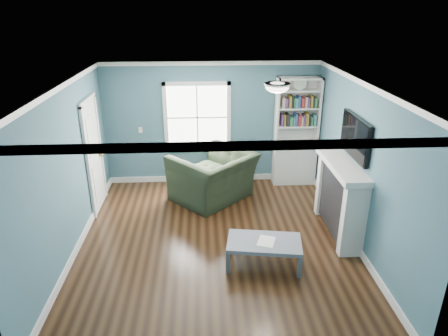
{
  "coord_description": "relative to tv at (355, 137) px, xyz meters",
  "views": [
    {
      "loc": [
        -0.2,
        -5.65,
        3.68
      ],
      "look_at": [
        0.14,
        0.4,
        1.16
      ],
      "focal_mm": 32.0,
      "sensor_mm": 36.0,
      "label": 1
    }
  ],
  "objects": [
    {
      "name": "paper_sheet",
      "position": [
        -1.49,
        -0.84,
        -1.32
      ],
      "size": [
        0.33,
        0.37,
        0.0
      ],
      "primitive_type": "cube",
      "rotation": [
        0.0,
        0.0,
        -0.34
      ],
      "color": "white",
      "rests_on": "coffee_table"
    },
    {
      "name": "door",
      "position": [
        -4.42,
        1.2,
        -0.65
      ],
      "size": [
        0.12,
        0.98,
        2.17
      ],
      "color": "silver",
      "rests_on": "ground"
    },
    {
      "name": "ceiling_fixture",
      "position": [
        -1.3,
        -0.1,
        0.82
      ],
      "size": [
        0.38,
        0.38,
        0.15
      ],
      "color": "white",
      "rests_on": "room_walls"
    },
    {
      "name": "window",
      "position": [
        -2.5,
        2.29,
        -0.27
      ],
      "size": [
        1.4,
        0.06,
        1.5
      ],
      "color": "white",
      "rests_on": "room_walls"
    },
    {
      "name": "fireplace",
      "position": [
        -0.12,
        0.0,
        -1.09
      ],
      "size": [
        0.44,
        1.58,
        1.3
      ],
      "color": "black",
      "rests_on": "ground"
    },
    {
      "name": "bookshelf",
      "position": [
        -0.43,
        2.1,
        -0.8
      ],
      "size": [
        0.9,
        0.35,
        2.31
      ],
      "color": "silver",
      "rests_on": "ground"
    },
    {
      "name": "trim",
      "position": [
        -2.2,
        -0.2,
        -0.49
      ],
      "size": [
        4.5,
        5.0,
        2.6
      ],
      "color": "white",
      "rests_on": "ground"
    },
    {
      "name": "light_switch",
      "position": [
        -3.7,
        2.28,
        -0.52
      ],
      "size": [
        0.08,
        0.01,
        0.12
      ],
      "primitive_type": "cube",
      "color": "white",
      "rests_on": "room_walls"
    },
    {
      "name": "room_walls",
      "position": [
        -2.2,
        -0.2,
        -0.14
      ],
      "size": [
        5.0,
        5.0,
        5.0
      ],
      "color": "#3C6475",
      "rests_on": "ground"
    },
    {
      "name": "recliner",
      "position": [
        -2.21,
        1.4,
        -1.09
      ],
      "size": [
        1.71,
        1.69,
        1.27
      ],
      "primitive_type": "imported",
      "rotation": [
        0.0,
        0.0,
        -2.38
      ],
      "color": "black",
      "rests_on": "ground"
    },
    {
      "name": "tv",
      "position": [
        0.0,
        0.0,
        0.0
      ],
      "size": [
        0.06,
        1.1,
        0.65
      ],
      "primitive_type": "cube",
      "color": "black",
      "rests_on": "fireplace"
    },
    {
      "name": "coffee_table",
      "position": [
        -1.52,
        -0.83,
        -1.38
      ],
      "size": [
        1.17,
        0.76,
        0.4
      ],
      "rotation": [
        0.0,
        0.0,
        -0.15
      ],
      "color": "#444952",
      "rests_on": "ground"
    },
    {
      "name": "floor",
      "position": [
        -2.2,
        -0.2,
        -1.72
      ],
      "size": [
        5.0,
        5.0,
        0.0
      ],
      "primitive_type": "plane",
      "color": "black",
      "rests_on": "ground"
    }
  ]
}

